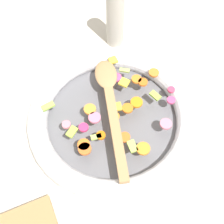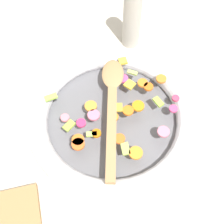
{
  "view_description": "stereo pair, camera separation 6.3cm",
  "coord_description": "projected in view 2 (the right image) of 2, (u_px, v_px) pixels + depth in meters",
  "views": [
    {
      "loc": [
        0.15,
        0.35,
        0.7
      ],
      "look_at": [
        0.0,
        0.0,
        0.05
      ],
      "focal_mm": 50.0,
      "sensor_mm": 36.0,
      "label": 1
    },
    {
      "loc": [
        0.09,
        0.37,
        0.7
      ],
      "look_at": [
        0.0,
        0.0,
        0.05
      ],
      "focal_mm": 50.0,
      "sensor_mm": 36.0,
      "label": 2
    }
  ],
  "objects": [
    {
      "name": "chopped_vegetables",
      "position": [
        118.0,
        110.0,
        0.75
      ],
      "size": [
        0.33,
        0.29,
        0.01
      ],
      "color": "orange",
      "rests_on": "skillet"
    },
    {
      "name": "wooden_spoon",
      "position": [
        112.0,
        102.0,
        0.75
      ],
      "size": [
        0.12,
        0.33,
        0.01
      ],
      "color": "#A87F51",
      "rests_on": "chopped_vegetables"
    },
    {
      "name": "skillet",
      "position": [
        112.0,
        118.0,
        0.78
      ],
      "size": [
        0.42,
        0.42,
        0.05
      ],
      "color": "slate",
      "rests_on": "ground_plane"
    },
    {
      "name": "pepper_mill",
      "position": [
        132.0,
        17.0,
        0.85
      ],
      "size": [
        0.05,
        0.05,
        0.22
      ],
      "color": "#B2ADA3",
      "rests_on": "ground_plane"
    },
    {
      "name": "ground_plane",
      "position": [
        112.0,
        122.0,
        0.8
      ],
      "size": [
        4.0,
        4.0,
        0.0
      ],
      "primitive_type": "plane",
      "color": "beige"
    }
  ]
}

